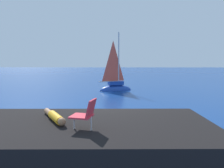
% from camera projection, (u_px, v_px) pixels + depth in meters
% --- Properties ---
extents(ground_plane, '(160.00, 160.00, 0.00)m').
position_uv_depth(ground_plane, '(109.00, 122.00, 9.46)').
color(ground_plane, navy).
extents(shore_ledge, '(7.22, 3.65, 1.09)m').
position_uv_depth(shore_ledge, '(88.00, 141.00, 5.84)').
color(shore_ledge, black).
rests_on(shore_ledge, ground).
extents(boulder_seaward, '(1.00, 1.04, 0.54)m').
position_uv_depth(boulder_seaward, '(18.00, 132.00, 8.20)').
color(boulder_seaward, black).
rests_on(boulder_seaward, ground).
extents(boulder_inland, '(1.43, 1.61, 0.89)m').
position_uv_depth(boulder_inland, '(133.00, 133.00, 8.11)').
color(boulder_inland, black).
rests_on(boulder_inland, ground).
extents(sailboat_near, '(3.36, 2.20, 6.06)m').
position_uv_depth(sailboat_near, '(116.00, 87.00, 19.53)').
color(sailboat_near, '#193D99').
rests_on(sailboat_near, ground).
extents(person_sunbather, '(1.07, 1.55, 0.25)m').
position_uv_depth(person_sunbather, '(55.00, 117.00, 6.01)').
color(person_sunbather, gold).
rests_on(person_sunbather, shore_ledge).
extents(beach_chair, '(0.69, 0.60, 0.80)m').
position_uv_depth(beach_chair, '(86.00, 113.00, 5.15)').
color(beach_chair, '#E03342').
rests_on(beach_chair, shore_ledge).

